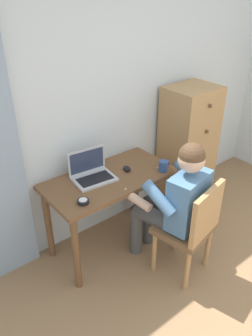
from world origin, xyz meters
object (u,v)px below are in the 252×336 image
at_px(desk, 110,190).
at_px(laptop, 92,173).
at_px(person_seated, 174,199).
at_px(coffee_mug, 163,166).
at_px(chair, 192,226).
at_px(computer_mouse, 127,169).
at_px(desk_clock, 83,201).
at_px(dresser, 187,148).

height_order(desk, laptop, laptop).
xyz_separation_m(person_seated, coffee_mug, (0.16, 0.29, 0.12)).
bearing_deg(chair, desk, 114.46).
bearing_deg(computer_mouse, desk_clock, -144.80).
distance_m(desk, desk_clock, 0.43).
bearing_deg(dresser, computer_mouse, -174.27).
height_order(chair, coffee_mug, chair).
height_order(laptop, coffee_mug, laptop).
distance_m(dresser, computer_mouse, 0.90).
distance_m(desk, chair, 0.75).
distance_m(chair, person_seated, 0.26).
height_order(dresser, laptop, dresser).
xyz_separation_m(desk, laptop, (-0.12, 0.09, 0.18)).
bearing_deg(desk, coffee_mug, -25.45).
xyz_separation_m(desk, dresser, (1.08, 0.09, 0.03)).
bearing_deg(desk, person_seated, -60.98).
relative_size(chair, computer_mouse, 8.87).
xyz_separation_m(desk, computer_mouse, (0.19, -0.00, 0.14)).
relative_size(chair, laptop, 2.43).
distance_m(laptop, coffee_mug, 0.62).
bearing_deg(desk, dresser, 4.72).
relative_size(laptop, computer_mouse, 3.65).
distance_m(dresser, chair, 1.10).
distance_m(desk, computer_mouse, 0.24).
height_order(laptop, computer_mouse, laptop).
relative_size(desk, dresser, 0.86).
xyz_separation_m(chair, coffee_mug, (0.12, 0.47, 0.30)).
bearing_deg(dresser, desk_clock, -169.82).
relative_size(dresser, coffee_mug, 10.85).
xyz_separation_m(dresser, computer_mouse, (-0.89, -0.09, 0.11)).
distance_m(desk, person_seated, 0.57).
distance_m(dresser, desk_clock, 1.48).
bearing_deg(dresser, coffee_mug, -155.68).
relative_size(chair, person_seated, 0.74).
height_order(desk, dresser, dresser).
bearing_deg(chair, dresser, 44.69).
distance_m(chair, coffee_mug, 0.57).
relative_size(laptop, coffee_mug, 3.04).
xyz_separation_m(dresser, laptop, (-1.20, -0.00, 0.15)).
bearing_deg(desk_clock, laptop, 45.56).
bearing_deg(laptop, computer_mouse, -15.44).
distance_m(chair, desk_clock, 0.89).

